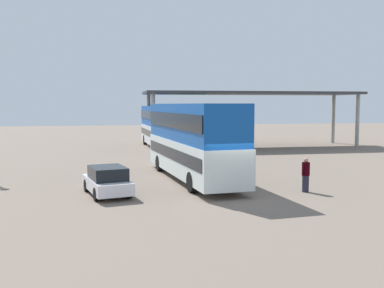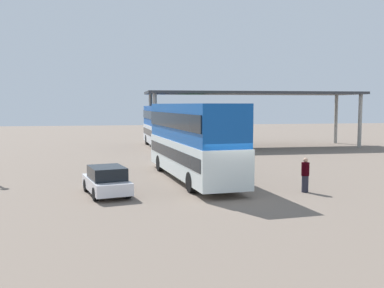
{
  "view_description": "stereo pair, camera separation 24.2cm",
  "coord_description": "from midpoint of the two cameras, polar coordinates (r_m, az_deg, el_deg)",
  "views": [
    {
      "loc": [
        -5.36,
        -19.08,
        4.21
      ],
      "look_at": [
        -0.76,
        4.85,
        2.0
      ],
      "focal_mm": 40.95,
      "sensor_mm": 36.0,
      "label": 1
    },
    {
      "loc": [
        -5.13,
        -19.13,
        4.21
      ],
      "look_at": [
        -0.76,
        4.85,
        2.0
      ],
      "focal_mm": 40.95,
      "sensor_mm": 36.0,
      "label": 2
    }
  ],
  "objects": [
    {
      "name": "ground_plane",
      "position": [
        20.25,
        4.95,
        -6.84
      ],
      "size": [
        140.0,
        140.0,
        0.0
      ],
      "primitive_type": "plane",
      "color": "#726357"
    },
    {
      "name": "double_decker_main",
      "position": [
        24.45,
        0.28,
        0.77
      ],
      "size": [
        3.62,
        11.66,
        4.25
      ],
      "rotation": [
        0.0,
        0.0,
        1.68
      ],
      "color": "silver",
      "rests_on": "ground_plane"
    },
    {
      "name": "parked_hatchback",
      "position": [
        20.79,
        -10.74,
        -4.71
      ],
      "size": [
        2.42,
        3.96,
        1.35
      ],
      "rotation": [
        0.0,
        0.0,
        1.8
      ],
      "color": "silver",
      "rests_on": "ground_plane"
    },
    {
      "name": "double_decker_near_canopy",
      "position": [
        42.88,
        -3.71,
        2.52
      ],
      "size": [
        2.99,
        10.96,
        4.05
      ],
      "rotation": [
        0.0,
        0.0,
        1.62
      ],
      "color": "silver",
      "rests_on": "ground_plane"
    },
    {
      "name": "double_decker_mid_row",
      "position": [
        42.8,
        0.84,
        2.6
      ],
      "size": [
        2.59,
        10.59,
        4.16
      ],
      "rotation": [
        0.0,
        0.0,
        1.57
      ],
      "color": "silver",
      "rests_on": "ground_plane"
    },
    {
      "name": "depot_canopy",
      "position": [
        43.84,
        8.26,
        6.3
      ],
      "size": [
        21.31,
        6.11,
        5.44
      ],
      "rotation": [
        0.0,
        0.0,
        -0.01
      ],
      "color": "#33353A",
      "rests_on": "ground_plane"
    },
    {
      "name": "pedestrian_waiting",
      "position": [
        21.74,
        14.84,
        -3.93
      ],
      "size": [
        0.38,
        0.38,
        1.67
      ],
      "rotation": [
        0.0,
        0.0,
        4.18
      ],
      "color": "#262633",
      "rests_on": "ground_plane"
    }
  ]
}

